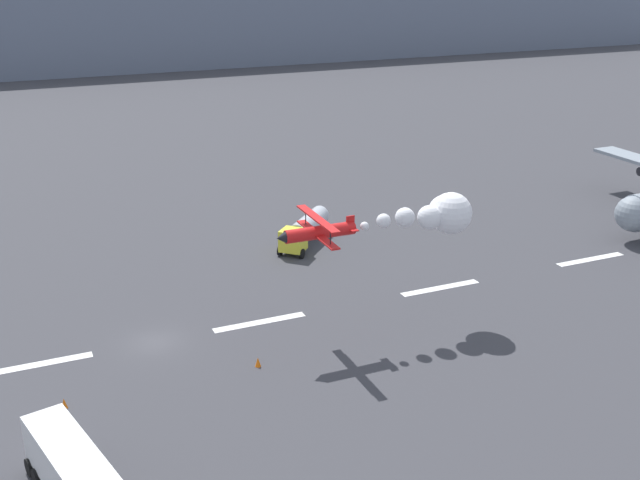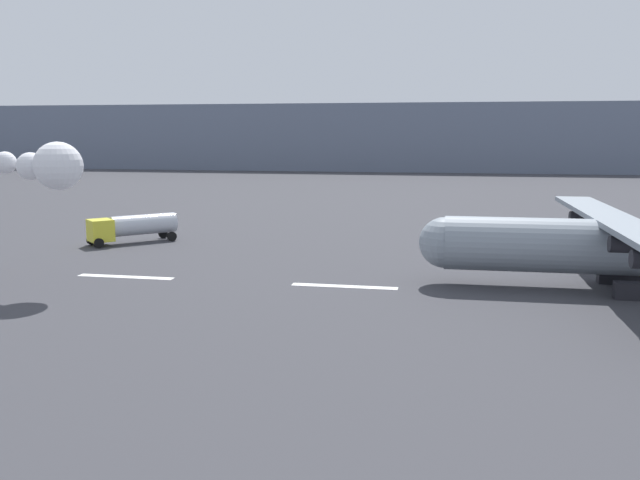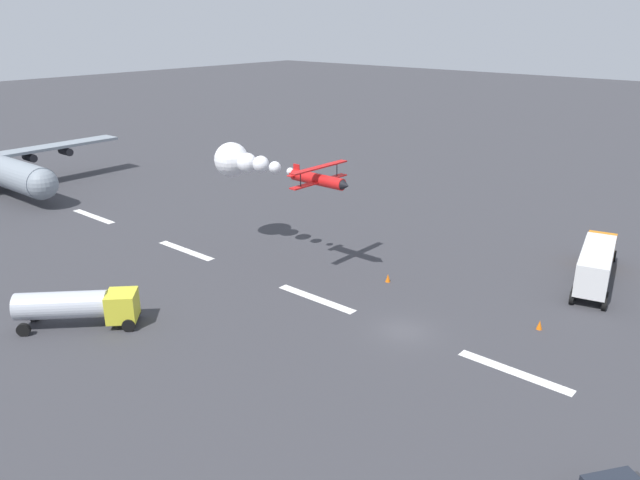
# 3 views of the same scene
# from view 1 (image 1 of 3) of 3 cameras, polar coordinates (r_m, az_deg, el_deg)

# --- Properties ---
(ground_plane) EXTENTS (440.00, 440.00, 0.00)m
(ground_plane) POSITION_cam_1_polar(r_m,az_deg,el_deg) (63.72, -12.03, -7.35)
(ground_plane) COLOR #38383D
(ground_plane) RESTS_ON ground
(runway_stripe_3) EXTENTS (8.00, 0.90, 0.01)m
(runway_stripe_3) POSITION_cam_1_polar(r_m,az_deg,el_deg) (62.93, -19.98, -8.57)
(runway_stripe_3) COLOR white
(runway_stripe_3) RESTS_ON ground
(runway_stripe_4) EXTENTS (8.00, 0.90, 0.01)m
(runway_stripe_4) POSITION_cam_1_polar(r_m,az_deg,el_deg) (65.69, -4.45, -6.03)
(runway_stripe_4) COLOR white
(runway_stripe_4) RESTS_ON ground
(runway_stripe_5) EXTENTS (8.00, 0.90, 0.01)m
(runway_stripe_5) POSITION_cam_1_polar(r_m,az_deg,el_deg) (72.76, 8.81, -3.49)
(runway_stripe_5) COLOR white
(runway_stripe_5) RESTS_ON ground
(runway_stripe_6) EXTENTS (8.00, 0.90, 0.01)m
(runway_stripe_6) POSITION_cam_1_polar(r_m,az_deg,el_deg) (83.05, 19.21, -1.34)
(runway_stripe_6) COLOR white
(runway_stripe_6) RESTS_ON ground
(mountain_ridge_distant) EXTENTS (396.00, 16.00, 19.51)m
(mountain_ridge_distant) POSITION_cam_1_polar(r_m,az_deg,el_deg) (209.08, -21.43, 13.76)
(mountain_ridge_distant) COLOR slate
(mountain_ridge_distant) RESTS_ON ground
(stunt_biplane_red) EXTENTS (16.92, 6.96, 3.46)m
(stunt_biplane_red) POSITION_cam_1_polar(r_m,az_deg,el_deg) (63.85, 8.26, 1.81)
(stunt_biplane_red) COLOR red
(fuel_tanker_truck) EXTENTS (8.01, 8.13, 2.90)m
(fuel_tanker_truck) POSITION_cam_1_polar(r_m,az_deg,el_deg) (81.86, -1.12, 0.83)
(fuel_tanker_truck) COLOR yellow
(fuel_tanker_truck) RESTS_ON ground
(traffic_cone_near) EXTENTS (0.44, 0.44, 0.75)m
(traffic_cone_near) POSITION_cam_1_polar(r_m,az_deg,el_deg) (56.67, -18.25, -11.31)
(traffic_cone_near) COLOR orange
(traffic_cone_near) RESTS_ON ground
(traffic_cone_far) EXTENTS (0.44, 0.44, 0.75)m
(traffic_cone_far) POSITION_cam_1_polar(r_m,az_deg,el_deg) (58.99, -4.57, -8.91)
(traffic_cone_far) COLOR orange
(traffic_cone_far) RESTS_ON ground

